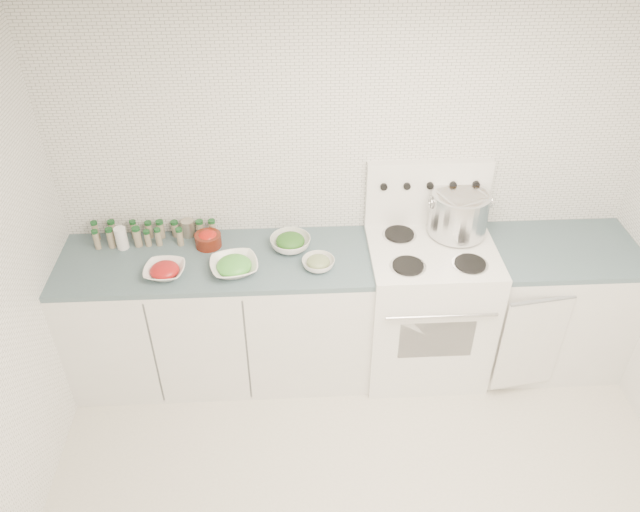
# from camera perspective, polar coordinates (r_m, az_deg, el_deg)

# --- Properties ---
(room_walls) EXTENTS (3.54, 3.04, 2.52)m
(room_walls) POSITION_cam_1_polar(r_m,az_deg,el_deg) (2.39, 6.24, -4.10)
(room_walls) COLOR white
(room_walls) RESTS_ON ground
(counter_left) EXTENTS (1.85, 0.62, 0.90)m
(counter_left) POSITION_cam_1_polar(r_m,az_deg,el_deg) (4.02, -9.02, -5.43)
(counter_left) COLOR white
(counter_left) RESTS_ON ground
(stove) EXTENTS (0.76, 0.70, 1.36)m
(stove) POSITION_cam_1_polar(r_m,az_deg,el_deg) (4.05, 9.64, -4.31)
(stove) COLOR white
(stove) RESTS_ON ground
(counter_right) EXTENTS (0.89, 0.68, 0.90)m
(counter_right) POSITION_cam_1_polar(r_m,az_deg,el_deg) (4.32, 20.33, -4.18)
(counter_right) COLOR white
(counter_right) RESTS_ON ground
(stock_pot) EXTENTS (0.37, 0.35, 0.27)m
(stock_pot) POSITION_cam_1_polar(r_m,az_deg,el_deg) (3.85, 12.60, 4.00)
(stock_pot) COLOR silver
(stock_pot) RESTS_ON stove
(bowl_tomato) EXTENTS (0.25, 0.25, 0.08)m
(bowl_tomato) POSITION_cam_1_polar(r_m,az_deg,el_deg) (3.65, -14.02, -1.29)
(bowl_tomato) COLOR white
(bowl_tomato) RESTS_ON counter_left
(bowl_snowpea) EXTENTS (0.32, 0.32, 0.09)m
(bowl_snowpea) POSITION_cam_1_polar(r_m,az_deg,el_deg) (3.60, -7.86, -0.90)
(bowl_snowpea) COLOR white
(bowl_snowpea) RESTS_ON counter_left
(bowl_broccoli) EXTENTS (0.26, 0.26, 0.10)m
(bowl_broccoli) POSITION_cam_1_polar(r_m,az_deg,el_deg) (3.75, -2.73, 1.26)
(bowl_broccoli) COLOR white
(bowl_broccoli) RESTS_ON counter_left
(bowl_zucchini) EXTENTS (0.21, 0.21, 0.08)m
(bowl_zucchini) POSITION_cam_1_polar(r_m,az_deg,el_deg) (3.60, -0.15, -0.64)
(bowl_zucchini) COLOR white
(bowl_zucchini) RESTS_ON counter_left
(bowl_pepper) EXTENTS (0.16, 0.16, 0.10)m
(bowl_pepper) POSITION_cam_1_polar(r_m,az_deg,el_deg) (3.83, -10.20, 1.54)
(bowl_pepper) COLOR #571B0E
(bowl_pepper) RESTS_ON counter_left
(salt_canister) EXTENTS (0.09, 0.09, 0.14)m
(salt_canister) POSITION_cam_1_polar(r_m,az_deg,el_deg) (3.92, -17.70, 1.57)
(salt_canister) COLOR white
(salt_canister) RESTS_ON counter_left
(tin_can) EXTENTS (0.09, 0.09, 0.11)m
(tin_can) POSITION_cam_1_polar(r_m,az_deg,el_deg) (3.94, -11.97, 2.51)
(tin_can) COLOR #A59D8C
(tin_can) RESTS_ON counter_left
(spice_cluster) EXTENTS (0.75, 0.15, 0.13)m
(spice_cluster) POSITION_cam_1_polar(r_m,az_deg,el_deg) (3.95, -15.46, 2.09)
(spice_cluster) COLOR gray
(spice_cluster) RESTS_ON counter_left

